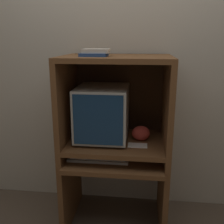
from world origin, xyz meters
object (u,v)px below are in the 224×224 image
Objects in this scene: crt_monitor at (103,112)px; snack_bag at (141,133)px; keyboard at (99,158)px; book_stack at (95,53)px; mouse at (137,159)px.

snack_bag is at bearing -0.00° from crt_monitor.
book_stack reaches higher than keyboard.
crt_monitor is 0.48m from book_stack.
keyboard is 0.29m from mouse.
snack_bag is at bearing 16.24° from book_stack.
snack_bag is at bearing 78.80° from mouse.
book_stack is (-0.34, -0.10, 0.63)m from snack_bag.
book_stack reaches higher than mouse.
mouse is at bearing -25.80° from crt_monitor.
book_stack is at bearing 173.48° from mouse.
mouse is at bearing -6.52° from book_stack.
snack_bag reaches higher than keyboard.
crt_monitor is 6.85× the size of mouse.
crt_monitor is 0.36m from keyboard.
crt_monitor is 2.24× the size of book_stack.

